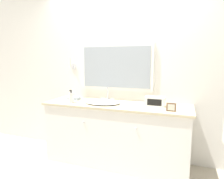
# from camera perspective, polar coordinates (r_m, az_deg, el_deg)

# --- Properties ---
(ground_plane) EXTENTS (14.00, 14.00, 0.00)m
(ground_plane) POSITION_cam_1_polar(r_m,az_deg,el_deg) (2.84, -1.16, -22.97)
(ground_plane) COLOR #B2A893
(wall_back) EXTENTS (8.00, 0.18, 2.55)m
(wall_back) POSITION_cam_1_polar(r_m,az_deg,el_deg) (3.05, 3.10, 4.56)
(wall_back) COLOR white
(wall_back) RESTS_ON ground_plane
(vanity_counter) EXTENTS (2.05, 0.61, 0.87)m
(vanity_counter) POSITION_cam_1_polar(r_m,az_deg,el_deg) (2.92, 1.11, -12.50)
(vanity_counter) COLOR white
(vanity_counter) RESTS_ON ground_plane
(sink_basin) EXTENTS (0.51, 0.43, 0.20)m
(sink_basin) POSITION_cam_1_polar(r_m,az_deg,el_deg) (2.84, -2.76, -3.55)
(sink_basin) COLOR white
(sink_basin) RESTS_ON vanity_counter
(soap_bottle) EXTENTS (0.06, 0.06, 0.19)m
(soap_bottle) POSITION_cam_1_polar(r_m,az_deg,el_deg) (2.92, -11.59, -2.26)
(soap_bottle) COLOR white
(soap_bottle) RESTS_ON vanity_counter
(appliance_box) EXTENTS (0.26, 0.13, 0.13)m
(appliance_box) POSITION_cam_1_polar(r_m,az_deg,el_deg) (2.70, 12.17, -3.36)
(appliance_box) COLOR white
(appliance_box) RESTS_ON vanity_counter
(picture_frame) EXTENTS (0.11, 0.01, 0.10)m
(picture_frame) POSITION_cam_1_polar(r_m,az_deg,el_deg) (2.48, 16.56, -4.88)
(picture_frame) COLOR brown
(picture_frame) RESTS_ON vanity_counter
(hand_towel_near_sink) EXTENTS (0.18, 0.12, 0.04)m
(hand_towel_near_sink) POSITION_cam_1_polar(r_m,az_deg,el_deg) (3.15, -10.86, -2.44)
(hand_towel_near_sink) COLOR #A8B7C6
(hand_towel_near_sink) RESTS_ON vanity_counter
(metal_tray) EXTENTS (0.17, 0.11, 0.01)m
(metal_tray) POSITION_cam_1_polar(r_m,az_deg,el_deg) (2.86, 7.32, -3.80)
(metal_tray) COLOR #ADADB2
(metal_tray) RESTS_ON vanity_counter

